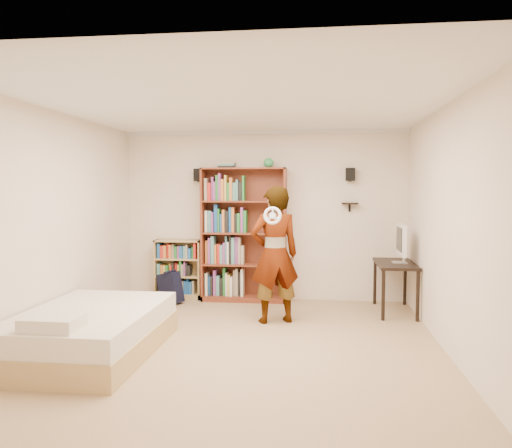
{
  "coord_description": "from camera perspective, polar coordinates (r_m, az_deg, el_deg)",
  "views": [
    {
      "loc": [
        0.84,
        -5.46,
        1.77
      ],
      "look_at": [
        0.1,
        0.6,
        1.34
      ],
      "focal_mm": 35.0,
      "sensor_mm": 36.0,
      "label": 1
    }
  ],
  "objects": [
    {
      "name": "navy_bag",
      "position": [
        7.91,
        -9.75,
        -7.15
      ],
      "size": [
        0.43,
        0.36,
        0.5
      ],
      "primitive_type": null,
      "rotation": [
        0.0,
        0.0,
        -0.4
      ],
      "color": "black",
      "rests_on": "ground"
    },
    {
      "name": "crown_molding",
      "position": [
        5.6,
        -1.8,
        13.24
      ],
      "size": [
        4.5,
        5.0,
        0.06
      ],
      "color": "silver",
      "rests_on": "room_shell"
    },
    {
      "name": "daybed",
      "position": [
        5.75,
        -18.37,
        -11.02
      ],
      "size": [
        1.33,
        2.05,
        0.6
      ],
      "primitive_type": null,
      "color": "white",
      "rests_on": "ground"
    },
    {
      "name": "ground",
      "position": [
        5.8,
        -1.74,
        -13.78
      ],
      "size": [
        4.5,
        5.0,
        0.01
      ],
      "primitive_type": "cube",
      "color": "tan",
      "rests_on": "ground"
    },
    {
      "name": "speaker_left",
      "position": [
        8.09,
        -6.58,
        5.59
      ],
      "size": [
        0.14,
        0.12,
        0.2
      ],
      "primitive_type": "cube",
      "color": "black",
      "rests_on": "room_shell"
    },
    {
      "name": "tall_bookshelf",
      "position": [
        7.88,
        -1.38,
        -1.24
      ],
      "size": [
        1.33,
        0.39,
        2.1
      ],
      "primitive_type": null,
      "color": "brown",
      "rests_on": "ground"
    },
    {
      "name": "wall_shelf",
      "position": [
        7.89,
        10.68,
        2.32
      ],
      "size": [
        0.25,
        0.16,
        0.02
      ],
      "primitive_type": "cube",
      "color": "black",
      "rests_on": "room_shell"
    },
    {
      "name": "low_bookshelf",
      "position": [
        8.23,
        -8.85,
        -5.11
      ],
      "size": [
        0.76,
        0.29,
        0.95
      ],
      "primitive_type": null,
      "color": "tan",
      "rests_on": "ground"
    },
    {
      "name": "person",
      "position": [
        6.61,
        2.15,
        -3.51
      ],
      "size": [
        0.77,
        0.65,
        1.81
      ],
      "primitive_type": "imported",
      "rotation": [
        0.0,
        0.0,
        3.51
      ],
      "color": "black",
      "rests_on": "ground"
    },
    {
      "name": "computer_desk",
      "position": [
        7.5,
        15.58,
        -6.99
      ],
      "size": [
        0.53,
        1.06,
        0.72
      ],
      "primitive_type": null,
      "color": "black",
      "rests_on": "ground"
    },
    {
      "name": "room_shell",
      "position": [
        5.52,
        -1.78,
        3.9
      ],
      "size": [
        4.52,
        5.02,
        2.71
      ],
      "color": "white",
      "rests_on": "ground"
    },
    {
      "name": "speaker_right",
      "position": [
        7.88,
        10.73,
        5.59
      ],
      "size": [
        0.14,
        0.12,
        0.2
      ],
      "primitive_type": "cube",
      "color": "black",
      "rests_on": "room_shell"
    },
    {
      "name": "imac",
      "position": [
        7.38,
        16.1,
        -2.18
      ],
      "size": [
        0.19,
        0.56,
        0.55
      ],
      "primitive_type": null,
      "rotation": [
        0.0,
        0.0,
        -0.14
      ],
      "color": "white",
      "rests_on": "computer_desk"
    },
    {
      "name": "wii_wheel",
      "position": [
        6.23,
        1.9,
        0.96
      ],
      "size": [
        0.23,
        0.09,
        0.23
      ],
      "primitive_type": "torus",
      "rotation": [
        1.36,
        0.0,
        0.0
      ],
      "color": "white",
      "rests_on": "person"
    }
  ]
}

